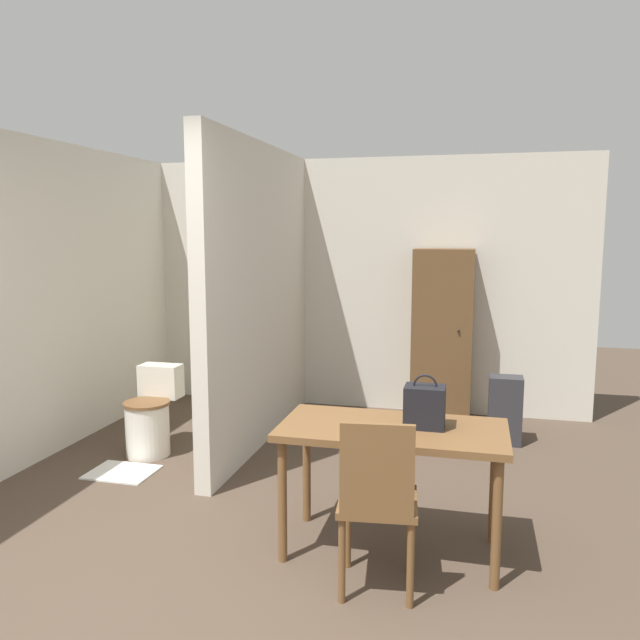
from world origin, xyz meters
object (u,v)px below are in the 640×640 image
Objects in this scene: wooden_chair at (377,499)px; toilet at (151,417)px; dining_table at (392,442)px; space_heater at (505,410)px; handbag at (425,406)px; wooden_cabinet at (442,335)px.

wooden_chair reaches higher than toilet.
space_heater is (0.69, 2.04, -0.35)m from dining_table.
toilet is (-2.10, 1.10, -0.34)m from dining_table.
space_heater is at bearing 67.63° from wooden_chair.
dining_table is at bearing -168.76° from handbag.
handbag is at bearing 11.24° from dining_table.
dining_table is 4.19× the size of handbag.
wooden_chair is 1.31× the size of toilet.
space_heater is at bearing 75.34° from handbag.
space_heater is (0.57, -0.58, -0.52)m from wooden_cabinet.
wooden_cabinet reaches higher than space_heater.
wooden_chair is 0.56× the size of wooden_cabinet.
toilet is 0.43× the size of wooden_cabinet.
toilet reaches higher than space_heater.
wooden_chair is at bearing -36.43° from toilet.
handbag is at bearing -25.27° from toilet.
wooden_chair is at bearing -105.93° from space_heater.
dining_table reaches higher than space_heater.
toilet is at bearing 152.25° from dining_table.
toilet is at bearing -161.41° from space_heater.
wooden_cabinet is at bearing 80.93° from wooden_chair.
space_heater is (0.71, 2.47, -0.21)m from wooden_chair.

